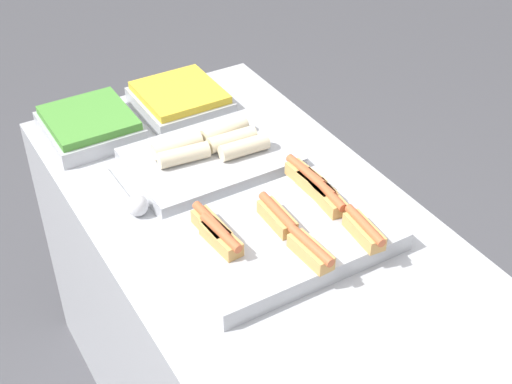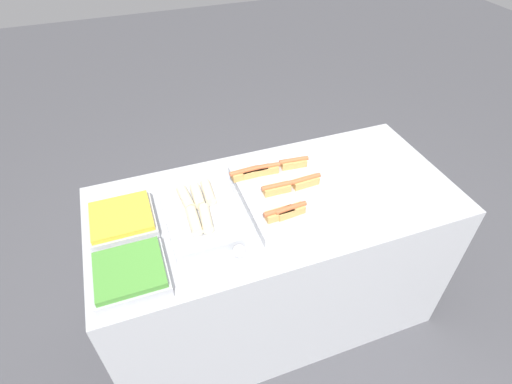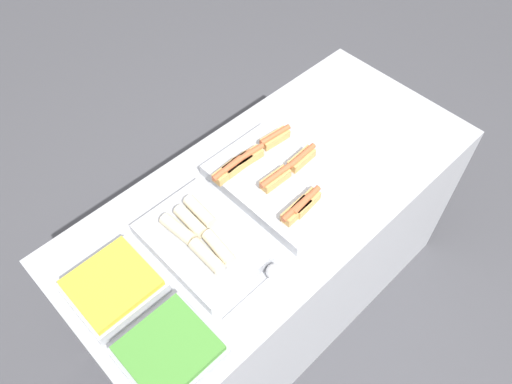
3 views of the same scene
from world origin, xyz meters
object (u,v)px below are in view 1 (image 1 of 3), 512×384
at_px(tray_wraps, 211,158).
at_px(serving_spoon_near, 136,204).
at_px(tray_side_back, 180,100).
at_px(tray_hotdogs, 284,232).
at_px(tray_side_front, 90,125).

relative_size(tray_wraps, serving_spoon_near, 1.71).
xyz_separation_m(tray_side_back, serving_spoon_near, (0.41, -0.33, -0.01)).
relative_size(tray_hotdogs, tray_side_front, 1.90).
distance_m(tray_wraps, serving_spoon_near, 0.27).
distance_m(tray_side_back, serving_spoon_near, 0.53).
distance_m(tray_side_front, serving_spoon_near, 0.41).
relative_size(tray_side_back, serving_spoon_near, 1.06).
distance_m(tray_hotdogs, tray_wraps, 0.38).
height_order(tray_hotdogs, tray_side_back, tray_hotdogs).
bearing_deg(serving_spoon_near, tray_wraps, 106.33).
height_order(tray_hotdogs, serving_spoon_near, tray_hotdogs).
height_order(tray_side_back, serving_spoon_near, tray_side_back).
relative_size(tray_wraps, tray_side_front, 1.61).
height_order(tray_wraps, serving_spoon_near, tray_wraps).
relative_size(tray_side_front, serving_spoon_near, 1.06).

